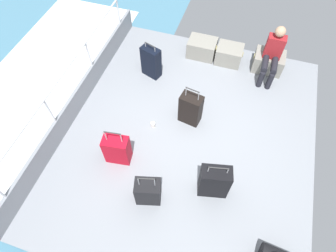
{
  "coord_description": "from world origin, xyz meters",
  "views": [
    {
      "loc": [
        0.48,
        -2.74,
        4.38
      ],
      "look_at": [
        -0.37,
        -0.08,
        0.25
      ],
      "focal_mm": 30.47,
      "sensor_mm": 36.0,
      "label": 1
    }
  ],
  "objects_px": {
    "passenger_seated": "(273,53)",
    "suitcase_3": "(117,149)",
    "cargo_crate_0": "(202,48)",
    "suitcase_0": "(151,62)",
    "paper_cup": "(153,124)",
    "cargo_crate_1": "(229,54)",
    "suitcase_1": "(214,181)",
    "suitcase_4": "(191,109)",
    "suitcase_2": "(148,191)",
    "cargo_crate_2": "(268,62)"
  },
  "relations": [
    {
      "from": "suitcase_1",
      "to": "paper_cup",
      "type": "relative_size",
      "value": 8.17
    },
    {
      "from": "cargo_crate_1",
      "to": "cargo_crate_0",
      "type": "bearing_deg",
      "value": 178.01
    },
    {
      "from": "suitcase_4",
      "to": "paper_cup",
      "type": "height_order",
      "value": "suitcase_4"
    },
    {
      "from": "cargo_crate_2",
      "to": "suitcase_1",
      "type": "height_order",
      "value": "suitcase_1"
    },
    {
      "from": "suitcase_1",
      "to": "suitcase_4",
      "type": "relative_size",
      "value": 0.97
    },
    {
      "from": "suitcase_3",
      "to": "paper_cup",
      "type": "distance_m",
      "value": 0.9
    },
    {
      "from": "cargo_crate_0",
      "to": "suitcase_3",
      "type": "distance_m",
      "value": 3.03
    },
    {
      "from": "cargo_crate_0",
      "to": "suitcase_2",
      "type": "height_order",
      "value": "suitcase_2"
    },
    {
      "from": "cargo_crate_0",
      "to": "suitcase_0",
      "type": "xyz_separation_m",
      "value": [
        -0.85,
        -0.9,
        0.15
      ]
    },
    {
      "from": "passenger_seated",
      "to": "suitcase_3",
      "type": "relative_size",
      "value": 1.35
    },
    {
      "from": "suitcase_3",
      "to": "suitcase_4",
      "type": "distance_m",
      "value": 1.48
    },
    {
      "from": "suitcase_2",
      "to": "passenger_seated",
      "type": "bearing_deg",
      "value": 66.66
    },
    {
      "from": "cargo_crate_0",
      "to": "suitcase_0",
      "type": "bearing_deg",
      "value": -133.49
    },
    {
      "from": "passenger_seated",
      "to": "paper_cup",
      "type": "relative_size",
      "value": 10.82
    },
    {
      "from": "paper_cup",
      "to": "cargo_crate_2",
      "type": "bearing_deg",
      "value": 49.95
    },
    {
      "from": "suitcase_1",
      "to": "suitcase_2",
      "type": "height_order",
      "value": "suitcase_1"
    },
    {
      "from": "cargo_crate_1",
      "to": "paper_cup",
      "type": "bearing_deg",
      "value": -114.91
    },
    {
      "from": "passenger_seated",
      "to": "suitcase_0",
      "type": "height_order",
      "value": "passenger_seated"
    },
    {
      "from": "suitcase_4",
      "to": "suitcase_3",
      "type": "bearing_deg",
      "value": -129.09
    },
    {
      "from": "suitcase_4",
      "to": "suitcase_0",
      "type": "bearing_deg",
      "value": 140.03
    },
    {
      "from": "suitcase_0",
      "to": "suitcase_3",
      "type": "xyz_separation_m",
      "value": [
        0.13,
        -2.05,
        -0.05
      ]
    },
    {
      "from": "suitcase_1",
      "to": "suitcase_4",
      "type": "bearing_deg",
      "value": 119.66
    },
    {
      "from": "suitcase_0",
      "to": "suitcase_1",
      "type": "distance_m",
      "value": 2.78
    },
    {
      "from": "suitcase_4",
      "to": "cargo_crate_2",
      "type": "bearing_deg",
      "value": 56.16
    },
    {
      "from": "cargo_crate_0",
      "to": "cargo_crate_2",
      "type": "xyz_separation_m",
      "value": [
        1.43,
        0.01,
        -0.0
      ]
    },
    {
      "from": "passenger_seated",
      "to": "suitcase_3",
      "type": "distance_m",
      "value": 3.52
    },
    {
      "from": "suitcase_1",
      "to": "suitcase_2",
      "type": "xyz_separation_m",
      "value": [
        -0.92,
        -0.43,
        -0.08
      ]
    },
    {
      "from": "cargo_crate_1",
      "to": "cargo_crate_2",
      "type": "xyz_separation_m",
      "value": [
        0.83,
        0.03,
        0.0
      ]
    },
    {
      "from": "suitcase_0",
      "to": "suitcase_2",
      "type": "relative_size",
      "value": 1.05
    },
    {
      "from": "cargo_crate_1",
      "to": "suitcase_4",
      "type": "distance_m",
      "value": 1.82
    },
    {
      "from": "cargo_crate_1",
      "to": "paper_cup",
      "type": "xyz_separation_m",
      "value": [
        -0.99,
        -2.12,
        -0.14
      ]
    },
    {
      "from": "cargo_crate_1",
      "to": "suitcase_2",
      "type": "xyz_separation_m",
      "value": [
        -0.59,
        -3.44,
        0.08
      ]
    },
    {
      "from": "paper_cup",
      "to": "suitcase_1",
      "type": "bearing_deg",
      "value": -34.15
    },
    {
      "from": "suitcase_0",
      "to": "suitcase_4",
      "type": "relative_size",
      "value": 0.92
    },
    {
      "from": "cargo_crate_1",
      "to": "suitcase_1",
      "type": "height_order",
      "value": "suitcase_1"
    },
    {
      "from": "cargo_crate_2",
      "to": "paper_cup",
      "type": "xyz_separation_m",
      "value": [
        -1.81,
        -2.16,
        -0.14
      ]
    },
    {
      "from": "paper_cup",
      "to": "suitcase_2",
      "type": "bearing_deg",
      "value": -73.31
    },
    {
      "from": "suitcase_1",
      "to": "paper_cup",
      "type": "xyz_separation_m",
      "value": [
        -1.31,
        0.89,
        -0.29
      ]
    },
    {
      "from": "passenger_seated",
      "to": "paper_cup",
      "type": "bearing_deg",
      "value": -132.55
    },
    {
      "from": "suitcase_4",
      "to": "cargo_crate_0",
      "type": "bearing_deg",
      "value": 97.01
    },
    {
      "from": "cargo_crate_0",
      "to": "suitcase_1",
      "type": "distance_m",
      "value": 3.18
    },
    {
      "from": "paper_cup",
      "to": "suitcase_4",
      "type": "bearing_deg",
      "value": 30.26
    },
    {
      "from": "cargo_crate_1",
      "to": "suitcase_2",
      "type": "bearing_deg",
      "value": -99.78
    },
    {
      "from": "suitcase_2",
      "to": "paper_cup",
      "type": "relative_size",
      "value": 7.45
    },
    {
      "from": "cargo_crate_0",
      "to": "cargo_crate_1",
      "type": "distance_m",
      "value": 0.6
    },
    {
      "from": "cargo_crate_1",
      "to": "suitcase_1",
      "type": "bearing_deg",
      "value": -83.87
    },
    {
      "from": "suitcase_1",
      "to": "paper_cup",
      "type": "distance_m",
      "value": 1.61
    },
    {
      "from": "suitcase_4",
      "to": "paper_cup",
      "type": "distance_m",
      "value": 0.75
    },
    {
      "from": "passenger_seated",
      "to": "suitcase_1",
      "type": "relative_size",
      "value": 1.33
    },
    {
      "from": "cargo_crate_1",
      "to": "suitcase_1",
      "type": "distance_m",
      "value": 3.03
    }
  ]
}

